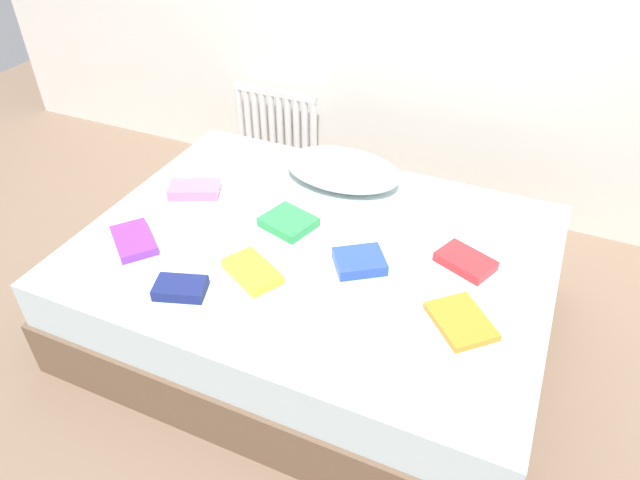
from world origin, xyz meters
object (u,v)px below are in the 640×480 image
object	(u,v)px
textbook_orange	(461,321)
textbook_navy	(180,288)
textbook_green	(288,222)
textbook_blue	(359,261)
textbook_white	(351,331)
textbook_yellow	(252,271)
textbook_purple	(134,240)
textbook_pink	(194,190)
bed	(316,287)
pillow	(342,169)
radiator	(276,123)
textbook_red	(465,261)

from	to	relation	value
textbook_orange	textbook_navy	size ratio (longest dim) A/B	1.25
textbook_navy	textbook_green	bearing A→B (deg)	53.62
textbook_blue	textbook_white	xyz separation A→B (m)	(0.11, -0.36, -0.01)
textbook_yellow	textbook_orange	xyz separation A→B (m)	(0.82, 0.07, -0.01)
textbook_purple	textbook_pink	bearing A→B (deg)	127.20
bed	textbook_orange	world-z (taller)	textbook_orange
textbook_blue	textbook_navy	size ratio (longest dim) A/B	1.02
bed	textbook_purple	bearing A→B (deg)	-155.65
textbook_pink	textbook_green	xyz separation A→B (m)	(0.53, -0.05, -0.00)
bed	textbook_purple	world-z (taller)	textbook_purple
textbook_green	bed	bearing A→B (deg)	-5.21
bed	textbook_purple	size ratio (longest dim) A/B	8.15
pillow	textbook_blue	bearing A→B (deg)	-61.62
bed	textbook_orange	size ratio (longest dim) A/B	8.28
radiator	textbook_blue	size ratio (longest dim) A/B	2.91
textbook_blue	bed	bearing A→B (deg)	128.93
pillow	textbook_white	size ratio (longest dim) A/B	2.75
textbook_blue	textbook_purple	size ratio (longest dim) A/B	0.80
textbook_blue	textbook_navy	distance (m)	0.71
bed	textbook_red	xyz separation A→B (m)	(0.62, 0.11, 0.27)
textbook_red	bed	bearing A→B (deg)	-146.87
textbook_pink	textbook_purple	bearing A→B (deg)	-117.09
textbook_white	textbook_yellow	bearing A→B (deg)	-175.27
textbook_navy	textbook_white	bearing A→B (deg)	-12.83
bed	pillow	world-z (taller)	pillow
textbook_purple	textbook_navy	world-z (taller)	textbook_navy
radiator	textbook_red	bearing A→B (deg)	-37.15
textbook_red	textbook_purple	bearing A→B (deg)	-139.06
textbook_blue	textbook_green	bearing A→B (deg)	126.67
bed	radiator	world-z (taller)	radiator
textbook_white	textbook_purple	xyz separation A→B (m)	(-1.04, 0.11, 0.00)
textbook_yellow	textbook_orange	size ratio (longest dim) A/B	1.00
textbook_red	textbook_purple	xyz separation A→B (m)	(-1.32, -0.43, -0.00)
pillow	textbook_yellow	world-z (taller)	pillow
textbook_purple	textbook_green	distance (m)	0.67
textbook_orange	textbook_purple	distance (m)	1.38
textbook_yellow	textbook_green	world-z (taller)	textbook_green
bed	textbook_navy	xyz separation A→B (m)	(-0.34, -0.49, 0.28)
textbook_orange	textbook_white	world-z (taller)	textbook_white
textbook_blue	textbook_purple	xyz separation A→B (m)	(-0.93, -0.25, -0.01)
textbook_white	textbook_red	world-z (taller)	textbook_red
radiator	textbook_orange	size ratio (longest dim) A/B	2.37
textbook_pink	textbook_white	xyz separation A→B (m)	(1.02, -0.55, -0.01)
textbook_navy	textbook_green	distance (m)	0.59
textbook_pink	textbook_red	size ratio (longest dim) A/B	1.07
textbook_orange	textbook_navy	distance (m)	1.06
textbook_pink	radiator	bearing A→B (deg)	71.94
textbook_pink	textbook_purple	size ratio (longest dim) A/B	0.96
textbook_purple	textbook_navy	xyz separation A→B (m)	(0.36, -0.17, 0.00)
textbook_orange	textbook_red	distance (m)	0.34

